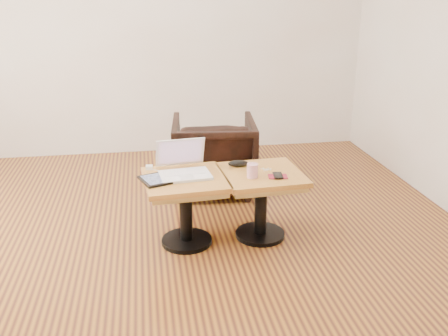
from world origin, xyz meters
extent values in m
cube|color=#452216|center=(0.00, 0.00, 0.00)|extent=(4.50, 4.50, 0.01)
cube|color=white|center=(0.00, 2.25, 1.35)|extent=(4.50, 0.02, 2.70)
cube|color=white|center=(0.00, -2.25, 1.35)|extent=(4.50, 0.02, 2.70)
cylinder|color=black|center=(0.19, 0.15, 0.01)|extent=(0.35, 0.35, 0.03)
cylinder|color=black|center=(0.19, 0.15, 0.24)|extent=(0.09, 0.09, 0.42)
cube|color=#A98336|center=(0.19, 0.15, 0.43)|extent=(0.52, 0.52, 0.04)
cube|color=brown|center=(0.19, 0.15, 0.46)|extent=(0.57, 0.57, 0.03)
cylinder|color=black|center=(0.71, 0.16, 0.01)|extent=(0.35, 0.35, 0.03)
cylinder|color=black|center=(0.71, 0.16, 0.24)|extent=(0.09, 0.09, 0.42)
cube|color=#A98336|center=(0.71, 0.16, 0.43)|extent=(0.52, 0.52, 0.04)
cube|color=brown|center=(0.71, 0.16, 0.46)|extent=(0.56, 0.56, 0.03)
cube|color=white|center=(0.19, 0.16, 0.49)|extent=(0.35, 0.26, 0.02)
cube|color=silver|center=(0.19, 0.20, 0.50)|extent=(0.28, 0.14, 0.00)
cube|color=silver|center=(0.20, 0.10, 0.50)|extent=(0.10, 0.07, 0.00)
cube|color=white|center=(0.17, 0.32, 0.60)|extent=(0.34, 0.12, 0.21)
cube|color=#973421|center=(0.17, 0.32, 0.60)|extent=(0.30, 0.10, 0.17)
cube|color=black|center=(-0.01, 0.11, 0.49)|extent=(0.24, 0.26, 0.01)
cube|color=#191E38|center=(-0.01, 0.11, 0.50)|extent=(0.19, 0.22, 0.00)
cube|color=white|center=(-0.04, 0.34, 0.49)|extent=(0.05, 0.05, 0.03)
ellipsoid|color=black|center=(0.57, 0.30, 0.50)|extent=(0.15, 0.07, 0.04)
cylinder|color=#CB4671|center=(0.63, 0.08, 0.53)|extent=(0.10, 0.10, 0.09)
sphere|color=white|center=(0.75, 0.19, 0.49)|extent=(0.01, 0.01, 0.01)
sphere|color=white|center=(0.77, 0.20, 0.49)|extent=(0.01, 0.01, 0.01)
sphere|color=white|center=(0.73, 0.21, 0.49)|extent=(0.01, 0.01, 0.01)
sphere|color=white|center=(0.77, 0.18, 0.49)|extent=(0.01, 0.01, 0.01)
cylinder|color=white|center=(0.75, 0.19, 0.48)|extent=(0.06, 0.04, 0.00)
cube|color=maroon|center=(0.79, 0.06, 0.48)|extent=(0.13, 0.10, 0.01)
cube|color=black|center=(0.79, 0.06, 0.49)|extent=(0.07, 0.12, 0.01)
imported|color=black|center=(0.51, 1.06, 0.32)|extent=(0.75, 0.77, 0.64)
camera|label=1|loc=(-0.05, -2.91, 1.66)|focal=40.00mm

